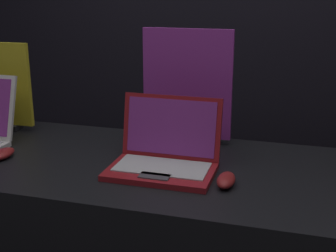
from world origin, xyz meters
The scene contains 5 objects.
wall_back centered at (0.00, 1.63, 1.40)m, with size 8.00×0.05×2.80m.
mouse_front centered at (-0.64, 0.26, 0.99)m, with size 0.07×0.12×0.03m.
laptop_middle centered at (-0.02, 0.33, 1.03)m, with size 0.37×0.28×0.25m.
mouse_middle centered at (0.22, 0.25, 0.99)m, with size 0.06×0.12×0.04m.
promo_stand_middle centered at (-0.02, 0.65, 1.20)m, with size 0.37×0.07×0.47m.
Camera 1 is at (0.43, -1.15, 1.61)m, focal length 50.00 mm.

